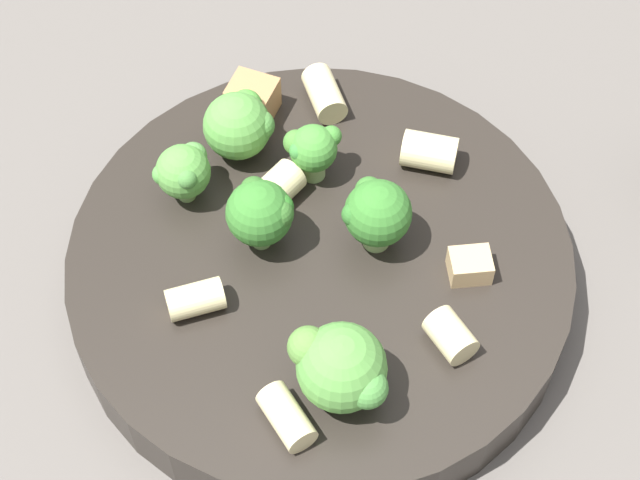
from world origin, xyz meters
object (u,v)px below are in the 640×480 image
object	(u,v)px
broccoli_floret_0	(184,171)
broccoli_floret_5	(312,149)
rigatoni_2	(287,417)
chicken_chunk_1	(253,99)
broccoli_floret_1	(240,124)
rigatoni_0	(451,336)
broccoli_floret_4	(262,212)
rigatoni_1	(195,299)
broccoli_floret_2	(342,367)
pasta_bowl	(320,267)
broccoli_floret_3	(376,211)
rigatoni_5	(324,94)
chicken_chunk_0	(470,266)
rigatoni_4	(429,152)
rigatoni_3	(275,190)

from	to	relation	value
broccoli_floret_0	broccoli_floret_5	world-z (taller)	same
rigatoni_2	chicken_chunk_1	bearing A→B (deg)	-96.58
broccoli_floret_1	rigatoni_0	size ratio (longest dim) A/B	1.66
broccoli_floret_4	rigatoni_1	xyz separation A→B (m)	(0.03, 0.03, -0.01)
broccoli_floret_2	rigatoni_2	world-z (taller)	broccoli_floret_2
broccoli_floret_0	pasta_bowl	bearing A→B (deg)	139.05
pasta_bowl	broccoli_floret_2	size ratio (longest dim) A/B	5.90
pasta_bowl	chicken_chunk_1	xyz separation A→B (m)	(0.01, -0.09, 0.02)
broccoli_floret_3	rigatoni_2	bearing A→B (deg)	54.42
broccoli_floret_2	pasta_bowl	bearing A→B (deg)	-96.02
pasta_bowl	rigatoni_5	size ratio (longest dim) A/B	8.18
broccoli_floret_5	rigatoni_1	bearing A→B (deg)	42.92
rigatoni_0	chicken_chunk_0	distance (m)	0.04
pasta_bowl	broccoli_floret_5	bearing A→B (deg)	-98.67
broccoli_floret_1	chicken_chunk_1	bearing A→B (deg)	-113.70
chicken_chunk_0	broccoli_floret_0	bearing A→B (deg)	-31.90
rigatoni_4	chicken_chunk_0	xyz separation A→B (m)	(0.00, 0.06, -0.00)
rigatoni_1	rigatoni_3	size ratio (longest dim) A/B	0.98
broccoli_floret_5	rigatoni_4	world-z (taller)	broccoli_floret_5
broccoli_floret_5	broccoli_floret_1	bearing A→B (deg)	-36.11
broccoli_floret_2	broccoli_floret_0	bearing A→B (deg)	-68.36
chicken_chunk_0	broccoli_floret_1	bearing A→B (deg)	-47.48
pasta_bowl	broccoli_floret_2	bearing A→B (deg)	83.98
rigatoni_2	chicken_chunk_0	bearing A→B (deg)	-150.50
broccoli_floret_5	chicken_chunk_0	bearing A→B (deg)	127.86
rigatoni_0	chicken_chunk_0	size ratio (longest dim) A/B	1.15
rigatoni_3	broccoli_floret_3	bearing A→B (deg)	140.70
broccoli_floret_4	chicken_chunk_1	world-z (taller)	broccoli_floret_4
rigatoni_0	broccoli_floret_5	bearing A→B (deg)	-70.92
broccoli_floret_3	rigatoni_5	world-z (taller)	broccoli_floret_3
rigatoni_4	chicken_chunk_1	xyz separation A→B (m)	(0.07, -0.05, 0.00)
pasta_bowl	rigatoni_1	size ratio (longest dim) A/B	9.41
broccoli_floret_5	chicken_chunk_0	world-z (taller)	broccoli_floret_5
broccoli_floret_0	broccoli_floret_4	world-z (taller)	broccoli_floret_4
broccoli_floret_3	broccoli_floret_4	world-z (taller)	same
broccoli_floret_4	pasta_bowl	bearing A→B (deg)	152.83
rigatoni_0	rigatoni_3	size ratio (longest dim) A/B	0.84
pasta_bowl	broccoli_floret_2	xyz separation A→B (m)	(0.01, 0.07, 0.03)
broccoli_floret_1	broccoli_floret_2	size ratio (longest dim) A/B	0.90
broccoli_floret_4	rigatoni_5	size ratio (longest dim) A/B	1.32
broccoli_floret_5	rigatoni_0	xyz separation A→B (m)	(-0.04, 0.10, -0.01)
rigatoni_0	rigatoni_1	world-z (taller)	same
rigatoni_2	chicken_chunk_0	size ratio (longest dim) A/B	1.46
pasta_bowl	broccoli_floret_4	world-z (taller)	broccoli_floret_4
rigatoni_1	rigatoni_5	size ratio (longest dim) A/B	0.87
broccoli_floret_5	rigatoni_1	distance (m)	0.09
rigatoni_0	rigatoni_1	xyz separation A→B (m)	(0.10, -0.04, -0.00)
rigatoni_2	rigatoni_5	world-z (taller)	rigatoni_5
broccoli_floret_4	chicken_chunk_0	world-z (taller)	broccoli_floret_4
broccoli_floret_0	rigatoni_5	xyz separation A→B (m)	(-0.07, -0.04, -0.01)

